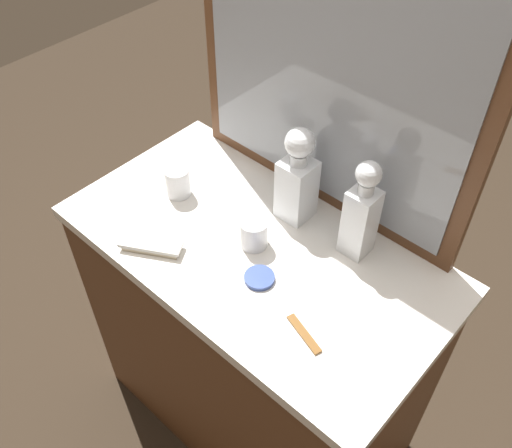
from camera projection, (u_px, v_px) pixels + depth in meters
ground_plane at (256, 409)px, 2.15m from camera, size 6.00×6.00×0.00m
dresser at (256, 342)px, 1.82m from camera, size 1.04×0.57×0.93m
dresser_mirror at (331, 71)px, 1.34m from camera, size 0.84×0.03×0.80m
crystal_decanter_far_left at (361, 218)px, 1.39m from camera, size 0.07×0.07×0.29m
crystal_decanter_rear at (296, 182)px, 1.49m from camera, size 0.09×0.09×0.29m
crystal_tumbler_far_left at (254, 234)px, 1.46m from camera, size 0.07×0.07×0.08m
crystal_tumbler_far_right at (177, 184)px, 1.60m from camera, size 0.07×0.07×0.09m
silver_brush_center at (151, 245)px, 1.47m from camera, size 0.17×0.13×0.02m
porcelain_dish at (259, 278)px, 1.40m from camera, size 0.08×0.08×0.01m
tortoiseshell_comb at (304, 334)px, 1.29m from camera, size 0.12×0.05×0.01m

